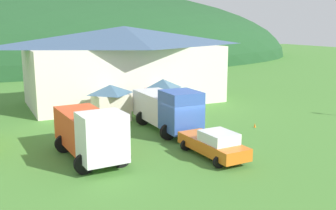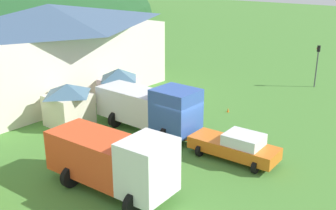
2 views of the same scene
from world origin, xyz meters
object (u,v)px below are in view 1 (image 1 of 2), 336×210
service_pickup_orange (214,144)px  traffic_cone_near_pickup (189,140)px  box_truck_blue (168,108)px  heavy_rig_white (90,132)px  traffic_cone_mid_row (255,127)px  play_shed_pink (163,96)px  depot_building (125,64)px  play_shed_cream (111,102)px

service_pickup_orange → traffic_cone_near_pickup: 3.83m
box_truck_blue → traffic_cone_near_pickup: size_ratio=12.25×
box_truck_blue → service_pickup_orange: box_truck_blue is taller
heavy_rig_white → traffic_cone_mid_row: 13.40m
play_shed_pink → box_truck_blue: (-1.99, -5.04, 0.11)m
play_shed_pink → traffic_cone_mid_row: (4.44, -7.05, -1.61)m
play_shed_pink → depot_building: bearing=98.1°
depot_building → box_truck_blue: size_ratio=2.66×
service_pickup_orange → depot_building: bearing=173.6°
service_pickup_orange → traffic_cone_mid_row: service_pickup_orange is taller
depot_building → traffic_cone_near_pickup: size_ratio=32.54×
box_truck_blue → service_pickup_orange: size_ratio=1.44×
depot_building → play_shed_pink: 7.25m
box_truck_blue → service_pickup_orange: bearing=-1.0°
traffic_cone_near_pickup → traffic_cone_mid_row: traffic_cone_mid_row is taller
box_truck_blue → traffic_cone_near_pickup: bearing=5.4°
play_shed_pink → service_pickup_orange: play_shed_pink is taller
service_pickup_orange → box_truck_blue: bearing=176.0°
play_shed_cream → heavy_rig_white: (-4.09, -8.81, 0.17)m
depot_building → play_shed_pink: (0.97, -6.81, -2.29)m
box_truck_blue → traffic_cone_near_pickup: (0.25, -2.74, -1.72)m
play_shed_pink → traffic_cone_near_pickup: 8.13m
play_shed_cream → heavy_rig_white: size_ratio=0.43×
traffic_cone_mid_row → heavy_rig_white: bearing=-173.1°
depot_building → play_shed_cream: 7.97m
play_shed_cream → service_pickup_orange: size_ratio=0.56×
depot_building → traffic_cone_mid_row: bearing=-68.7°
depot_building → service_pickup_orange: bearing=-93.6°
service_pickup_orange → traffic_cone_near_pickup: service_pickup_orange is taller
service_pickup_orange → play_shed_pink: bearing=166.8°
play_shed_pink → service_pickup_orange: 11.72m
depot_building → play_shed_pink: size_ratio=6.36×
play_shed_cream → box_truck_blue: (2.67, -5.20, 0.21)m
box_truck_blue → heavy_rig_white: bearing=-61.8°
play_shed_pink → service_pickup_orange: (-2.13, -11.50, -0.79)m
play_shed_pink → play_shed_cream: bearing=178.0°
heavy_rig_white → service_pickup_orange: heavy_rig_white is taller
box_truck_blue → play_shed_pink: bearing=158.6°
heavy_rig_white → traffic_cone_mid_row: bearing=93.7°
box_truck_blue → traffic_cone_near_pickup: box_truck_blue is taller
traffic_cone_near_pickup → depot_building: bearing=87.0°
depot_building → play_shed_pink: bearing=-81.9°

